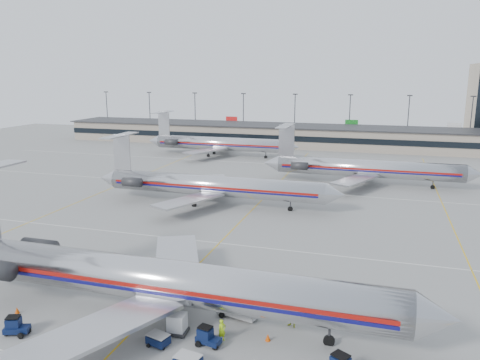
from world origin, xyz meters
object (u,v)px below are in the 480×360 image
at_px(jet_second_row, 209,185).
at_px(belt_loader, 238,311).
at_px(uld_container, 177,324).
at_px(tug_center, 207,337).
at_px(jet_foreground, 153,279).

height_order(jet_second_row, belt_loader, jet_second_row).
bearing_deg(uld_container, tug_center, -19.31).
distance_m(jet_foreground, jet_second_row, 37.88).
relative_size(jet_foreground, uld_container, 27.08).
bearing_deg(jet_second_row, tug_center, -69.65).
distance_m(tug_center, belt_loader, 5.19).
bearing_deg(jet_second_row, jet_foreground, -76.89).
bearing_deg(jet_foreground, jet_second_row, 103.11).
distance_m(uld_container, belt_loader, 5.88).
relative_size(jet_foreground, jet_second_row, 1.12).
relative_size(jet_second_row, tug_center, 19.90).
height_order(jet_second_row, tug_center, jet_second_row).
bearing_deg(jet_foreground, tug_center, -25.32).
relative_size(tug_center, uld_container, 1.21).
height_order(jet_foreground, uld_container, jet_foreground).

